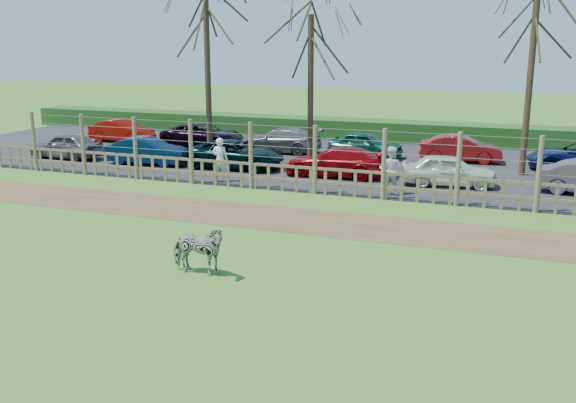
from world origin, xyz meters
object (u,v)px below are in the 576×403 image
(tree_left, at_px, (207,36))
(car_3, at_px, (336,162))
(car_8, at_px, (203,135))
(car_10, at_px, (366,145))
(car_4, at_px, (449,170))
(visitor_b, at_px, (390,170))
(car_2, at_px, (234,154))
(visitor_a, at_px, (220,160))
(car_0, at_px, (66,146))
(car_7, at_px, (122,131))
(tree_mid, at_px, (311,53))
(tree_right, at_px, (533,45))
(car_1, at_px, (147,151))
(zebra, at_px, (198,250))
(car_9, at_px, (280,140))
(car_11, at_px, (461,149))

(tree_left, relative_size, car_3, 1.90)
(car_8, relative_size, car_10, 1.23)
(tree_left, height_order, car_4, tree_left)
(visitor_b, height_order, car_2, visitor_b)
(visitor_a, relative_size, car_3, 0.42)
(car_0, bearing_deg, car_7, -174.01)
(tree_mid, height_order, car_7, tree_mid)
(tree_right, distance_m, car_1, 16.70)
(tree_left, relative_size, zebra, 5.43)
(car_9, bearing_deg, car_11, 91.35)
(car_0, bearing_deg, tree_right, 100.27)
(tree_left, height_order, tree_mid, tree_left)
(car_9, height_order, car_11, same)
(visitor_b, xyz_separation_m, car_7, (-16.13, 7.05, -0.26))
(car_0, distance_m, car_9, 10.11)
(car_4, bearing_deg, car_11, -5.88)
(tree_left, distance_m, visitor_a, 6.59)
(tree_left, distance_m, tree_right, 13.59)
(car_8, xyz_separation_m, car_9, (4.33, -0.21, 0.00))
(visitor_b, bearing_deg, tree_left, -20.34)
(tree_mid, xyz_separation_m, car_9, (-2.31, 2.21, -4.23))
(tree_right, xyz_separation_m, visitor_a, (-11.07, -5.40, -4.34))
(tree_right, bearing_deg, car_9, 171.40)
(visitor_a, bearing_deg, car_10, -128.31)
(tree_left, bearing_deg, car_8, 122.02)
(car_7, height_order, car_11, same)
(tree_right, height_order, visitor_b, tree_right)
(visitor_b, distance_m, car_2, 7.71)
(car_4, distance_m, car_9, 9.95)
(car_10, distance_m, car_11, 4.34)
(tree_mid, xyz_separation_m, visitor_a, (-2.07, -4.90, -3.96))
(visitor_b, distance_m, car_11, 7.62)
(car_2, bearing_deg, car_9, -7.45)
(car_1, relative_size, car_2, 0.84)
(car_10, relative_size, car_11, 0.97)
(car_11, bearing_deg, tree_left, 103.69)
(tree_right, distance_m, visitor_b, 8.09)
(car_0, bearing_deg, visitor_a, 77.81)
(tree_mid, distance_m, car_1, 8.41)
(zebra, distance_m, car_7, 21.44)
(tree_left, relative_size, visitor_a, 4.57)
(visitor_b, height_order, car_9, visitor_b)
(car_4, bearing_deg, car_0, 83.81)
(car_8, bearing_deg, car_4, -113.69)
(car_2, bearing_deg, zebra, -161.28)
(zebra, bearing_deg, car_9, 12.96)
(zebra, relative_size, car_8, 0.34)
(car_3, xyz_separation_m, car_9, (-4.20, 4.59, 0.00))
(tree_mid, relative_size, car_0, 1.94)
(car_0, height_order, car_8, same)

